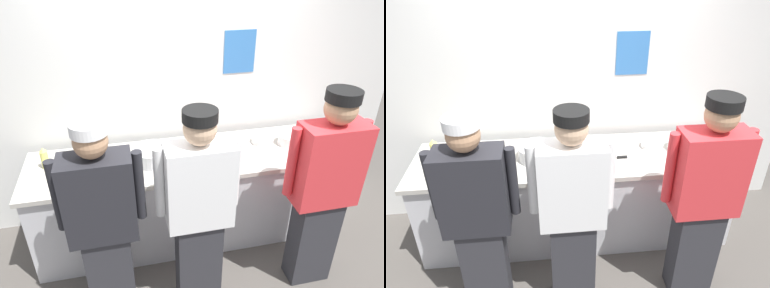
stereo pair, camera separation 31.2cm
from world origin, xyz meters
The scene contains 17 objects.
ground_plane centered at (0.00, 0.00, 0.00)m, with size 9.00×9.00×0.00m, color #514C47.
wall_back centered at (0.00, 0.90, 1.38)m, with size 4.49×0.11×2.77m.
prep_counter centered at (0.00, 0.40, 0.45)m, with size 2.86×0.75×0.89m.
chef_near_left centered at (-0.77, -0.31, 0.88)m, with size 0.60×0.24×1.64m.
chef_center centered at (-0.11, -0.34, 0.89)m, with size 0.60×0.24×1.66m.
chef_far_right centered at (0.85, -0.34, 0.92)m, with size 0.62×0.24×1.71m.
plate_stack_front centered at (0.95, 0.41, 0.94)m, with size 0.22×0.22×0.10m.
plate_stack_rear centered at (0.71, 0.49, 0.91)m, with size 0.21×0.21×0.05m.
mixing_bowl_steel centered at (-0.34, 0.39, 0.95)m, with size 0.33×0.33×0.12m, color #B7BABF.
sheet_tray centered at (0.16, 0.45, 0.90)m, with size 0.41×0.34×0.02m, color #B7BABF.
squeeze_bottle_primary centered at (-1.23, 0.48, 0.98)m, with size 0.06×0.06×0.19m.
squeeze_bottle_secondary centered at (-0.95, 0.17, 0.98)m, with size 0.06×0.06×0.18m.
ramekin_yellow_sauce centered at (-0.71, 0.38, 0.91)m, with size 0.10×0.10×0.04m.
ramekin_red_sauce centered at (0.99, 0.20, 0.91)m, with size 0.08×0.08×0.04m.
ramekin_green_sauce centered at (-0.97, 0.49, 0.91)m, with size 0.10×0.10×0.05m.
ramekin_orange_sauce centered at (1.23, 0.21, 0.91)m, with size 0.08×0.08×0.05m.
chefs_knife centered at (0.46, 0.32, 0.90)m, with size 0.27×0.03×0.02m.
Camera 2 is at (-0.27, -2.27, 2.52)m, focal length 32.95 mm.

